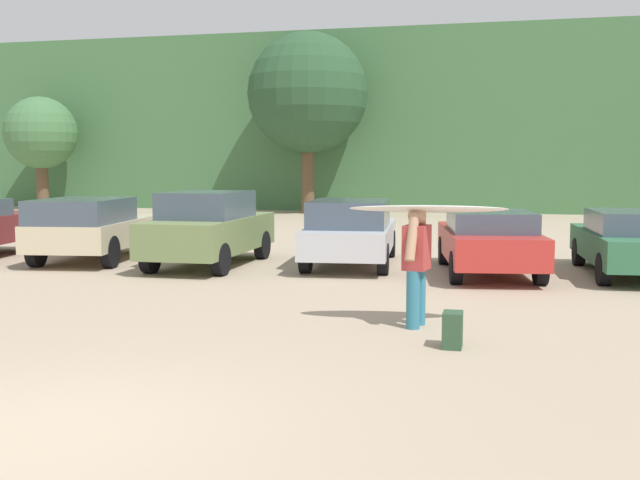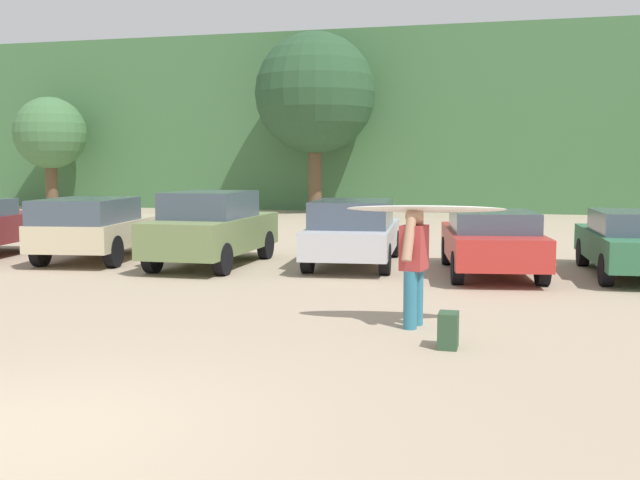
{
  "view_description": "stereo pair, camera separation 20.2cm",
  "coord_description": "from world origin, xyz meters",
  "px_view_note": "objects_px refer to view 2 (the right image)",
  "views": [
    {
      "loc": [
        3.77,
        -5.57,
        2.29
      ],
      "look_at": [
        0.7,
        7.07,
        0.97
      ],
      "focal_mm": 42.62,
      "sensor_mm": 36.0,
      "label": 1
    },
    {
      "loc": [
        3.96,
        -5.52,
        2.29
      ],
      "look_at": [
        0.7,
        7.07,
        0.97
      ],
      "focal_mm": 42.62,
      "sensor_mm": 36.0,
      "label": 2
    }
  ],
  "objects_px": {
    "parked_car_red": "(491,240)",
    "person_adult": "(414,259)",
    "surfboard_white": "(426,209)",
    "backpack_dropped": "(448,330)",
    "parked_car_olive_green": "(212,228)",
    "parked_car_silver": "(354,231)",
    "parked_car_forest_green": "(637,242)",
    "parked_car_champagne": "(97,226)"
  },
  "relations": [
    {
      "from": "parked_car_red",
      "to": "person_adult",
      "type": "relative_size",
      "value": 2.67
    },
    {
      "from": "surfboard_white",
      "to": "backpack_dropped",
      "type": "distance_m",
      "value": 1.9
    },
    {
      "from": "parked_car_olive_green",
      "to": "backpack_dropped",
      "type": "bearing_deg",
      "value": -138.21
    },
    {
      "from": "parked_car_red",
      "to": "backpack_dropped",
      "type": "height_order",
      "value": "parked_car_red"
    },
    {
      "from": "parked_car_olive_green",
      "to": "backpack_dropped",
      "type": "xyz_separation_m",
      "value": [
        5.78,
        -6.38,
        -0.63
      ]
    },
    {
      "from": "parked_car_olive_green",
      "to": "person_adult",
      "type": "height_order",
      "value": "person_adult"
    },
    {
      "from": "parked_car_silver",
      "to": "person_adult",
      "type": "distance_m",
      "value": 6.47
    },
    {
      "from": "parked_car_silver",
      "to": "backpack_dropped",
      "type": "bearing_deg",
      "value": -164.75
    },
    {
      "from": "parked_car_olive_green",
      "to": "parked_car_forest_green",
      "type": "xyz_separation_m",
      "value": [
        8.94,
        0.59,
        -0.14
      ]
    },
    {
      "from": "parked_car_silver",
      "to": "surfboard_white",
      "type": "bearing_deg",
      "value": -164.64
    },
    {
      "from": "parked_car_forest_green",
      "to": "surfboard_white",
      "type": "relative_size",
      "value": 1.96
    },
    {
      "from": "person_adult",
      "to": "surfboard_white",
      "type": "xyz_separation_m",
      "value": [
        0.15,
        0.06,
        0.7
      ]
    },
    {
      "from": "parked_car_forest_green",
      "to": "backpack_dropped",
      "type": "bearing_deg",
      "value": 151.77
    },
    {
      "from": "parked_car_red",
      "to": "parked_car_forest_green",
      "type": "xyz_separation_m",
      "value": [
        2.86,
        0.44,
        0.0
      ]
    },
    {
      "from": "parked_car_champagne",
      "to": "parked_car_red",
      "type": "bearing_deg",
      "value": -98.07
    },
    {
      "from": "parked_car_red",
      "to": "surfboard_white",
      "type": "relative_size",
      "value": 1.99
    },
    {
      "from": "parked_car_silver",
      "to": "backpack_dropped",
      "type": "xyz_separation_m",
      "value": [
        2.73,
        -7.21,
        -0.55
      ]
    },
    {
      "from": "parked_car_red",
      "to": "backpack_dropped",
      "type": "bearing_deg",
      "value": 168.44
    },
    {
      "from": "parked_car_olive_green",
      "to": "parked_car_silver",
      "type": "xyz_separation_m",
      "value": [
        3.05,
        0.83,
        -0.08
      ]
    },
    {
      "from": "parked_car_olive_green",
      "to": "parked_car_silver",
      "type": "bearing_deg",
      "value": -75.14
    },
    {
      "from": "parked_car_champagne",
      "to": "parked_car_silver",
      "type": "height_order",
      "value": "parked_car_champagne"
    },
    {
      "from": "person_adult",
      "to": "backpack_dropped",
      "type": "relative_size",
      "value": 3.75
    },
    {
      "from": "parked_car_forest_green",
      "to": "person_adult",
      "type": "relative_size",
      "value": 2.62
    },
    {
      "from": "parked_car_silver",
      "to": "surfboard_white",
      "type": "xyz_separation_m",
      "value": [
        2.3,
        -6.03,
        0.88
      ]
    },
    {
      "from": "parked_car_silver",
      "to": "parked_car_forest_green",
      "type": "distance_m",
      "value": 5.89
    },
    {
      "from": "parked_car_silver",
      "to": "parked_car_red",
      "type": "distance_m",
      "value": 3.11
    },
    {
      "from": "parked_car_silver",
      "to": "parked_car_olive_green",
      "type": "bearing_deg",
      "value": 99.78
    },
    {
      "from": "person_adult",
      "to": "parked_car_silver",
      "type": "bearing_deg",
      "value": -60.59
    },
    {
      "from": "parked_car_forest_green",
      "to": "person_adult",
      "type": "height_order",
      "value": "person_adult"
    },
    {
      "from": "parked_car_olive_green",
      "to": "parked_car_red",
      "type": "distance_m",
      "value": 6.09
    },
    {
      "from": "parked_car_silver",
      "to": "person_adult",
      "type": "bearing_deg",
      "value": -166.07
    },
    {
      "from": "backpack_dropped",
      "to": "parked_car_silver",
      "type": "bearing_deg",
      "value": 110.75
    },
    {
      "from": "parked_car_red",
      "to": "surfboard_white",
      "type": "bearing_deg",
      "value": 163.27
    },
    {
      "from": "parked_car_champagne",
      "to": "person_adult",
      "type": "bearing_deg",
      "value": -131.6
    },
    {
      "from": "parked_car_champagne",
      "to": "parked_car_forest_green",
      "type": "relative_size",
      "value": 1.01
    },
    {
      "from": "surfboard_white",
      "to": "backpack_dropped",
      "type": "xyz_separation_m",
      "value": [
        0.43,
        -1.18,
        -1.43
      ]
    },
    {
      "from": "parked_car_olive_green",
      "to": "person_adult",
      "type": "xyz_separation_m",
      "value": [
        5.2,
        -5.26,
        0.1
      ]
    },
    {
      "from": "parked_car_silver",
      "to": "surfboard_white",
      "type": "relative_size",
      "value": 2.08
    },
    {
      "from": "parked_car_champagne",
      "to": "parked_car_olive_green",
      "type": "distance_m",
      "value": 2.96
    },
    {
      "from": "parked_car_red",
      "to": "person_adult",
      "type": "xyz_separation_m",
      "value": [
        -0.88,
        -5.41,
        0.25
      ]
    },
    {
      "from": "parked_car_forest_green",
      "to": "parked_car_silver",
      "type": "bearing_deg",
      "value": 83.76
    },
    {
      "from": "person_adult",
      "to": "surfboard_white",
      "type": "height_order",
      "value": "surfboard_white"
    }
  ]
}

